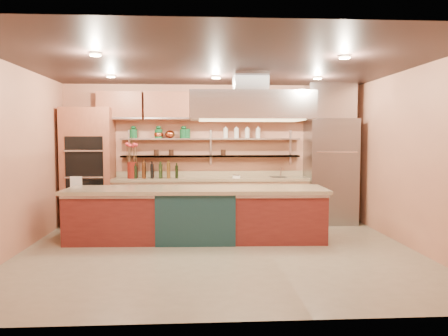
{
  "coord_description": "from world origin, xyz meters",
  "views": [
    {
      "loc": [
        -0.32,
        -6.47,
        1.73
      ],
      "look_at": [
        0.13,
        1.0,
        1.2
      ],
      "focal_mm": 35.0,
      "sensor_mm": 36.0,
      "label": 1
    }
  ],
  "objects": [
    {
      "name": "ceiling",
      "position": [
        0.0,
        0.0,
        2.8
      ],
      "size": [
        6.0,
        5.0,
        0.02
      ],
      "primitive_type": "cube",
      "color": "black",
      "rests_on": "wall_back"
    },
    {
      "name": "wall_right",
      "position": [
        3.0,
        0.0,
        1.4
      ],
      "size": [
        0.04,
        5.0,
        2.8
      ],
      "primitive_type": "cube",
      "color": "#BC7958",
      "rests_on": "floor"
    },
    {
      "name": "wall_back",
      "position": [
        0.0,
        2.5,
        1.4
      ],
      "size": [
        6.0,
        0.04,
        2.8
      ],
      "primitive_type": "cube",
      "color": "#BC7958",
      "rests_on": "floor"
    },
    {
      "name": "ceiling_downlights",
      "position": [
        0.0,
        0.2,
        2.77
      ],
      "size": [
        4.0,
        2.8,
        0.02
      ],
      "primitive_type": "cube",
      "color": "#FFE5A5",
      "rests_on": "ceiling"
    },
    {
      "name": "wall_left",
      "position": [
        -3.0,
        0.0,
        1.4
      ],
      "size": [
        0.04,
        5.0,
        2.8
      ],
      "primitive_type": "cube",
      "color": "#BC7958",
      "rests_on": "floor"
    },
    {
      "name": "bar_faucet",
      "position": [
        1.36,
        2.25,
        1.03
      ],
      "size": [
        0.03,
        0.03,
        0.2
      ],
      "primitive_type": "cylinder",
      "rotation": [
        0.0,
        0.0,
        -0.27
      ],
      "color": "silver",
      "rests_on": "back_counter"
    },
    {
      "name": "wall_shelf_upper",
      "position": [
        -0.05,
        2.37,
        1.7
      ],
      "size": [
        3.6,
        0.26,
        0.03
      ],
      "primitive_type": "cube",
      "color": "#B1B4B8",
      "rests_on": "wall_back"
    },
    {
      "name": "floor",
      "position": [
        0.0,
        0.0,
        -0.01
      ],
      "size": [
        6.0,
        5.0,
        0.02
      ],
      "primitive_type": "cube",
      "color": "gray",
      "rests_on": "ground"
    },
    {
      "name": "wall_shelf_lower",
      "position": [
        -0.05,
        2.37,
        1.35
      ],
      "size": [
        3.6,
        0.26,
        0.03
      ],
      "primitive_type": "cube",
      "color": "#B1B4B8",
      "rests_on": "wall_back"
    },
    {
      "name": "range_hood",
      "position": [
        0.56,
        0.81,
        2.25
      ],
      "size": [
        2.0,
        1.0,
        0.45
      ],
      "primitive_type": "cube",
      "color": "#B1B4B8",
      "rests_on": "ceiling"
    },
    {
      "name": "flower_vase",
      "position": [
        -1.61,
        2.15,
        1.09
      ],
      "size": [
        0.22,
        0.22,
        0.32
      ],
      "primitive_type": "cylinder",
      "rotation": [
        0.0,
        0.0,
        0.25
      ],
      "color": "#63150E",
      "rests_on": "back_counter"
    },
    {
      "name": "copper_kettle",
      "position": [
        -0.87,
        2.37,
        1.79
      ],
      "size": [
        0.25,
        0.25,
        0.16
      ],
      "primitive_type": "ellipsoid",
      "rotation": [
        0.0,
        0.0,
        -0.29
      ],
      "color": "#BF512C",
      "rests_on": "wall_shelf_upper"
    },
    {
      "name": "oven_stack",
      "position": [
        -2.45,
        2.18,
        1.15
      ],
      "size": [
        0.95,
        0.64,
        2.3
      ],
      "primitive_type": "cube",
      "color": "#965036",
      "rests_on": "floor"
    },
    {
      "name": "oil_bottle_cluster",
      "position": [
        -1.13,
        2.15,
        1.08
      ],
      "size": [
        0.95,
        0.38,
        0.3
      ],
      "primitive_type": "cube",
      "rotation": [
        0.0,
        0.0,
        -0.13
      ],
      "color": "black",
      "rests_on": "back_counter"
    },
    {
      "name": "upper_cabinets",
      "position": [
        0.0,
        2.32,
        2.35
      ],
      "size": [
        4.6,
        0.36,
        0.55
      ],
      "primitive_type": "cube",
      "color": "#965036",
      "rests_on": "wall_back"
    },
    {
      "name": "refrigerator",
      "position": [
        2.35,
        2.14,
        1.05
      ],
      "size": [
        0.95,
        0.72,
        2.1
      ],
      "primitive_type": "cube",
      "color": "gray",
      "rests_on": "floor"
    },
    {
      "name": "wall_front",
      "position": [
        0.0,
        -2.5,
        1.4
      ],
      "size": [
        6.0,
        0.04,
        2.8
      ],
      "primitive_type": "cube",
      "color": "#BC7958",
      "rests_on": "floor"
    },
    {
      "name": "back_counter",
      "position": [
        -0.05,
        2.2,
        0.47
      ],
      "size": [
        3.84,
        0.64,
        0.93
      ],
      "primitive_type": "cube",
      "color": "tan",
      "rests_on": "floor"
    },
    {
      "name": "island",
      "position": [
        -0.34,
        0.81,
        0.44
      ],
      "size": [
        4.26,
        1.07,
        0.88
      ],
      "primitive_type": "cube",
      "rotation": [
        0.0,
        0.0,
        -0.04
      ],
      "color": "maroon",
      "rests_on": "floor"
    },
    {
      "name": "kitchen_scale",
      "position": [
        0.45,
        2.15,
        0.97
      ],
      "size": [
        0.17,
        0.15,
        0.08
      ],
      "primitive_type": "cube",
      "rotation": [
        0.0,
        0.0,
        -0.32
      ],
      "color": "white",
      "rests_on": "back_counter"
    },
    {
      "name": "green_canister",
      "position": [
        -0.54,
        2.37,
        1.81
      ],
      "size": [
        0.2,
        0.2,
        0.18
      ],
      "primitive_type": "cylinder",
      "rotation": [
        0.0,
        0.0,
        -0.4
      ],
      "color": "#0F4923",
      "rests_on": "wall_shelf_upper"
    }
  ]
}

